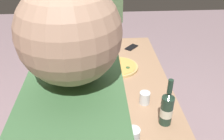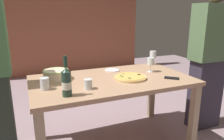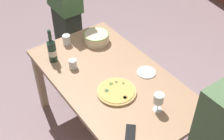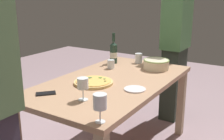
{
  "view_description": "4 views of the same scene",
  "coord_description": "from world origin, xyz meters",
  "px_view_note": "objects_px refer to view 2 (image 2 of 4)",
  "views": [
    {
      "loc": [
        -1.61,
        0.1,
        1.84
      ],
      "look_at": [
        0.0,
        0.0,
        0.84
      ],
      "focal_mm": 38.58,
      "sensor_mm": 36.0,
      "label": 1
    },
    {
      "loc": [
        -0.79,
        -1.92,
        1.39
      ],
      "look_at": [
        0.0,
        0.0,
        0.84
      ],
      "focal_mm": 34.28,
      "sensor_mm": 36.0,
      "label": 2
    },
    {
      "loc": [
        1.58,
        -1.12,
        2.51
      ],
      "look_at": [
        0.0,
        0.0,
        0.84
      ],
      "focal_mm": 48.44,
      "sensor_mm": 36.0,
      "label": 3
    },
    {
      "loc": [
        1.93,
        1.21,
        1.48
      ],
      "look_at": [
        0.0,
        0.0,
        0.84
      ],
      "focal_mm": 43.98,
      "sensor_mm": 36.0,
      "label": 4
    }
  ],
  "objects_px": {
    "pizza": "(130,77)",
    "cell_phone": "(172,78)",
    "dining_table": "(112,87)",
    "cup_amber": "(45,84)",
    "cup_ceramic": "(88,84)",
    "serving_bowl": "(56,74)",
    "person_host": "(209,58)",
    "wine_bottle": "(67,82)",
    "side_plate": "(112,70)",
    "wine_glass_near_pizza": "(153,55)",
    "wine_glass_by_bottle": "(151,62)"
  },
  "relations": [
    {
      "from": "dining_table",
      "to": "pizza",
      "type": "distance_m",
      "value": 0.21
    },
    {
      "from": "dining_table",
      "to": "serving_bowl",
      "type": "height_order",
      "value": "serving_bowl"
    },
    {
      "from": "side_plate",
      "to": "cell_phone",
      "type": "height_order",
      "value": "same"
    },
    {
      "from": "dining_table",
      "to": "cup_amber",
      "type": "distance_m",
      "value": 0.68
    },
    {
      "from": "pizza",
      "to": "side_plate",
      "type": "bearing_deg",
      "value": 98.04
    },
    {
      "from": "dining_table",
      "to": "serving_bowl",
      "type": "bearing_deg",
      "value": 160.69
    },
    {
      "from": "serving_bowl",
      "to": "person_host",
      "type": "bearing_deg",
      "value": -8.21
    },
    {
      "from": "wine_bottle",
      "to": "cell_phone",
      "type": "distance_m",
      "value": 1.08
    },
    {
      "from": "pizza",
      "to": "wine_glass_by_bottle",
      "type": "bearing_deg",
      "value": 24.23
    },
    {
      "from": "wine_bottle",
      "to": "side_plate",
      "type": "distance_m",
      "value": 0.87
    },
    {
      "from": "wine_glass_near_pizza",
      "to": "side_plate",
      "type": "bearing_deg",
      "value": -171.89
    },
    {
      "from": "dining_table",
      "to": "person_host",
      "type": "relative_size",
      "value": 0.92
    },
    {
      "from": "side_plate",
      "to": "person_host",
      "type": "distance_m",
      "value": 1.16
    },
    {
      "from": "dining_table",
      "to": "wine_bottle",
      "type": "bearing_deg",
      "value": -149.5
    },
    {
      "from": "cup_amber",
      "to": "wine_glass_by_bottle",
      "type": "bearing_deg",
      "value": 7.42
    },
    {
      "from": "serving_bowl",
      "to": "cell_phone",
      "type": "height_order",
      "value": "serving_bowl"
    },
    {
      "from": "wine_bottle",
      "to": "wine_glass_by_bottle",
      "type": "relative_size",
      "value": 2.01
    },
    {
      "from": "wine_glass_near_pizza",
      "to": "person_host",
      "type": "relative_size",
      "value": 0.1
    },
    {
      "from": "serving_bowl",
      "to": "wine_glass_by_bottle",
      "type": "bearing_deg",
      "value": -6.16
    },
    {
      "from": "serving_bowl",
      "to": "cup_amber",
      "type": "relative_size",
      "value": 2.43
    },
    {
      "from": "cup_ceramic",
      "to": "cell_phone",
      "type": "height_order",
      "value": "cup_ceramic"
    },
    {
      "from": "dining_table",
      "to": "wine_glass_by_bottle",
      "type": "distance_m",
      "value": 0.55
    },
    {
      "from": "wine_glass_by_bottle",
      "to": "side_plate",
      "type": "bearing_deg",
      "value": 150.85
    },
    {
      "from": "pizza",
      "to": "person_host",
      "type": "bearing_deg",
      "value": 0.42
    },
    {
      "from": "pizza",
      "to": "cell_phone",
      "type": "distance_m",
      "value": 0.42
    },
    {
      "from": "cup_amber",
      "to": "pizza",
      "type": "bearing_deg",
      "value": 0.21
    },
    {
      "from": "wine_bottle",
      "to": "cup_amber",
      "type": "distance_m",
      "value": 0.28
    },
    {
      "from": "pizza",
      "to": "person_host",
      "type": "relative_size",
      "value": 0.19
    },
    {
      "from": "pizza",
      "to": "cup_ceramic",
      "type": "xyz_separation_m",
      "value": [
        -0.48,
        -0.13,
        0.03
      ]
    },
    {
      "from": "dining_table",
      "to": "wine_glass_near_pizza",
      "type": "relative_size",
      "value": 9.17
    },
    {
      "from": "side_plate",
      "to": "cell_phone",
      "type": "distance_m",
      "value": 0.68
    },
    {
      "from": "wine_glass_by_bottle",
      "to": "person_host",
      "type": "distance_m",
      "value": 0.73
    },
    {
      "from": "wine_bottle",
      "to": "wine_glass_near_pizza",
      "type": "xyz_separation_m",
      "value": [
        1.24,
        0.67,
        0.0
      ]
    },
    {
      "from": "serving_bowl",
      "to": "wine_glass_near_pizza",
      "type": "distance_m",
      "value": 1.27
    },
    {
      "from": "pizza",
      "to": "cup_amber",
      "type": "xyz_separation_m",
      "value": [
        -0.83,
        -0.0,
        0.04
      ]
    },
    {
      "from": "cup_amber",
      "to": "side_plate",
      "type": "bearing_deg",
      "value": 24.94
    },
    {
      "from": "pizza",
      "to": "wine_glass_near_pizza",
      "type": "xyz_separation_m",
      "value": [
        0.55,
        0.45,
        0.11
      ]
    },
    {
      "from": "pizza",
      "to": "cup_ceramic",
      "type": "bearing_deg",
      "value": -164.56
    },
    {
      "from": "wine_glass_near_pizza",
      "to": "cup_ceramic",
      "type": "bearing_deg",
      "value": -150.73
    },
    {
      "from": "serving_bowl",
      "to": "cup_ceramic",
      "type": "bearing_deg",
      "value": -60.96
    },
    {
      "from": "cup_amber",
      "to": "person_host",
      "type": "relative_size",
      "value": 0.06
    },
    {
      "from": "wine_bottle",
      "to": "cup_ceramic",
      "type": "bearing_deg",
      "value": 25.1
    },
    {
      "from": "serving_bowl",
      "to": "dining_table",
      "type": "bearing_deg",
      "value": -19.31
    },
    {
      "from": "serving_bowl",
      "to": "cup_amber",
      "type": "bearing_deg",
      "value": -116.87
    },
    {
      "from": "serving_bowl",
      "to": "person_host",
      "type": "relative_size",
      "value": 0.15
    },
    {
      "from": "cup_ceramic",
      "to": "dining_table",
      "type": "bearing_deg",
      "value": 33.71
    },
    {
      "from": "wine_glass_by_bottle",
      "to": "person_host",
      "type": "height_order",
      "value": "person_host"
    },
    {
      "from": "serving_bowl",
      "to": "wine_glass_near_pizza",
      "type": "height_order",
      "value": "wine_glass_near_pizza"
    },
    {
      "from": "cell_phone",
      "to": "person_host",
      "type": "relative_size",
      "value": 0.08
    },
    {
      "from": "pizza",
      "to": "wine_glass_near_pizza",
      "type": "relative_size",
      "value": 1.87
    }
  ]
}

